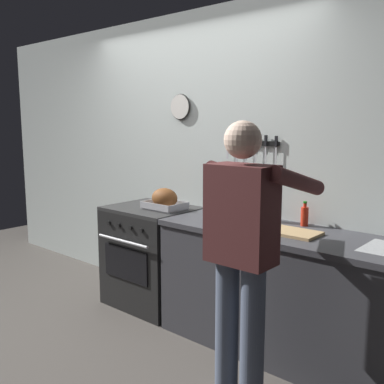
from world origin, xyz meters
name	(u,v)px	position (x,y,z in m)	size (l,w,h in m)	color
ground_plane	(76,352)	(0.00, 0.00, 0.00)	(8.00, 8.00, 0.00)	#4C4742
wall_back	(197,161)	(0.00, 1.35, 1.30)	(6.00, 0.13, 2.60)	silver
counter_block	(295,295)	(1.21, 0.99, 0.46)	(2.03, 0.65, 0.90)	#38383D
stove	(152,256)	(-0.22, 0.99, 0.45)	(0.76, 0.67, 0.90)	black
person_cook	(243,246)	(1.21, 0.33, 0.95)	(0.51, 0.63, 1.66)	#4C566B
roasting_pan	(165,200)	(-0.06, 1.00, 0.98)	(0.35, 0.26, 0.18)	#B7B7BC
cutting_board	(292,232)	(1.19, 0.95, 0.91)	(0.36, 0.24, 0.02)	tan
bottle_hot_sauce	(305,216)	(1.14, 1.22, 0.97)	(0.06, 0.06, 0.18)	red
bottle_wine_red	(254,203)	(0.75, 1.14, 1.03)	(0.08, 0.08, 0.32)	#47141E
bottle_dish_soap	(237,209)	(0.66, 1.05, 0.99)	(0.07, 0.07, 0.21)	#338CCC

